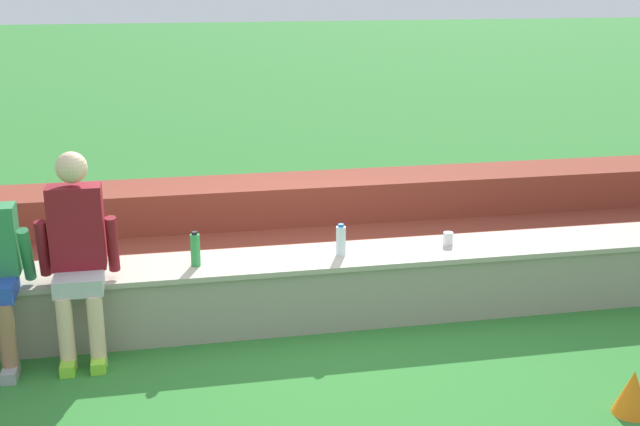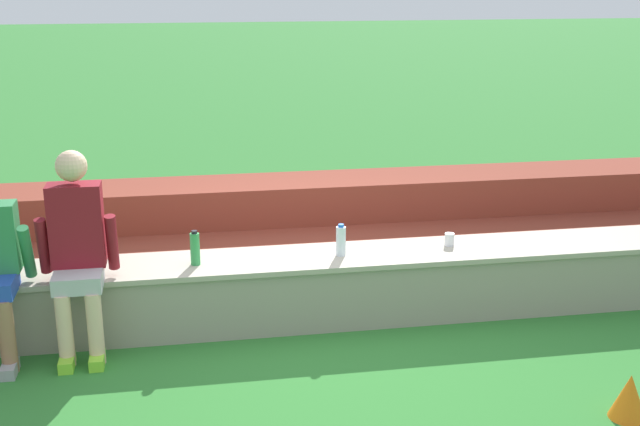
# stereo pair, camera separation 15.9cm
# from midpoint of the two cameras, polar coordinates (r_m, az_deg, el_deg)

# --- Properties ---
(ground_plane) EXTENTS (80.00, 80.00, 0.00)m
(ground_plane) POSITION_cam_midpoint_polar(r_m,az_deg,el_deg) (6.27, -0.41, -8.47)
(ground_plane) COLOR #2D752D
(stone_seating_wall) EXTENTS (9.28, 0.61, 0.53)m
(stone_seating_wall) POSITION_cam_midpoint_polar(r_m,az_deg,el_deg) (6.41, -0.90, -5.12)
(stone_seating_wall) COLOR gray
(stone_seating_wall) RESTS_ON ground
(brick_bleachers) EXTENTS (11.64, 1.36, 0.75)m
(brick_bleachers) POSITION_cam_midpoint_polar(r_m,az_deg,el_deg) (7.65, -2.74, -1.27)
(brick_bleachers) COLOR brown
(brick_bleachers) RESTS_ON ground
(person_left_of_center) EXTENTS (0.55, 0.55, 1.48)m
(person_left_of_center) POSITION_cam_midpoint_polar(r_m,az_deg,el_deg) (5.93, -17.41, -2.46)
(person_left_of_center) COLOR beige
(person_left_of_center) RESTS_ON ground
(water_bottle_near_right) EXTENTS (0.08, 0.08, 0.25)m
(water_bottle_near_right) POSITION_cam_midpoint_polar(r_m,az_deg,el_deg) (6.30, 0.75, -1.94)
(water_bottle_near_right) COLOR silver
(water_bottle_near_right) RESTS_ON stone_seating_wall
(water_bottle_center_gap) EXTENTS (0.07, 0.07, 0.27)m
(water_bottle_center_gap) POSITION_cam_midpoint_polar(r_m,az_deg,el_deg) (6.15, -9.48, -2.56)
(water_bottle_center_gap) COLOR green
(water_bottle_center_gap) RESTS_ON stone_seating_wall
(plastic_cup_left_end) EXTENTS (0.08, 0.08, 0.10)m
(plastic_cup_left_end) POSITION_cam_midpoint_polar(r_m,az_deg,el_deg) (6.63, 8.31, -1.78)
(plastic_cup_left_end) COLOR white
(plastic_cup_left_end) RESTS_ON stone_seating_wall
(sports_cone) EXTENTS (0.23, 0.23, 0.29)m
(sports_cone) POSITION_cam_midpoint_polar(r_m,az_deg,el_deg) (5.49, 20.31, -11.73)
(sports_cone) COLOR orange
(sports_cone) RESTS_ON ground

